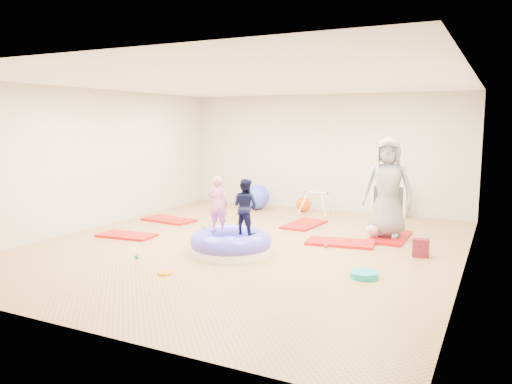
% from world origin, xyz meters
% --- Properties ---
extents(room, '(7.01, 8.01, 2.81)m').
position_xyz_m(room, '(0.00, 0.00, 1.40)').
color(room, '#B88942').
rests_on(room, ground).
extents(gym_mat_front_left, '(1.11, 0.63, 0.04)m').
position_xyz_m(gym_mat_front_left, '(-2.35, -0.45, 0.02)').
color(gym_mat_front_left, red).
rests_on(gym_mat_front_left, ground).
extents(gym_mat_mid_left, '(1.22, 0.73, 0.05)m').
position_xyz_m(gym_mat_mid_left, '(-2.54, 1.12, 0.02)').
color(gym_mat_mid_left, red).
rests_on(gym_mat_mid_left, ground).
extents(gym_mat_center_back, '(0.67, 1.20, 0.05)m').
position_xyz_m(gym_mat_center_back, '(0.28, 1.98, 0.02)').
color(gym_mat_center_back, red).
rests_on(gym_mat_center_back, ground).
extents(gym_mat_right, '(1.25, 0.75, 0.05)m').
position_xyz_m(gym_mat_right, '(1.43, 0.78, 0.02)').
color(gym_mat_right, red).
rests_on(gym_mat_right, ground).
extents(gym_mat_rear_right, '(0.63, 1.25, 0.05)m').
position_xyz_m(gym_mat_rear_right, '(2.12, 1.61, 0.03)').
color(gym_mat_rear_right, red).
rests_on(gym_mat_rear_right, ground).
extents(inflatable_cushion, '(1.33, 1.33, 0.42)m').
position_xyz_m(inflatable_cushion, '(0.02, -0.67, 0.16)').
color(inflatable_cushion, white).
rests_on(inflatable_cushion, ground).
extents(child_pink, '(0.36, 0.26, 0.93)m').
position_xyz_m(child_pink, '(-0.24, -0.62, 0.85)').
color(child_pink, pink).
rests_on(child_pink, inflatable_cushion).
extents(child_navy, '(0.49, 0.41, 0.91)m').
position_xyz_m(child_navy, '(0.24, -0.58, 0.84)').
color(child_navy, black).
rests_on(child_navy, inflatable_cushion).
extents(adult_caregiver, '(0.93, 0.65, 1.81)m').
position_xyz_m(adult_caregiver, '(2.06, 1.56, 0.95)').
color(adult_caregiver, slate).
rests_on(adult_caregiver, gym_mat_rear_right).
extents(infant, '(0.38, 0.39, 0.23)m').
position_xyz_m(infant, '(1.90, 1.42, 0.17)').
color(infant, '#9AB2EE').
rests_on(infant, gym_mat_rear_right).
extents(ball_pit_balls, '(3.55, 3.78, 0.07)m').
position_xyz_m(ball_pit_balls, '(0.37, 0.67, 0.03)').
color(ball_pit_balls, '#C02A49').
rests_on(ball_pit_balls, ground).
extents(exercise_ball_blue, '(0.62, 0.62, 0.62)m').
position_xyz_m(exercise_ball_blue, '(-1.45, 3.27, 0.31)').
color(exercise_ball_blue, blue).
rests_on(exercise_ball_blue, ground).
extents(exercise_ball_orange, '(0.36, 0.36, 0.36)m').
position_xyz_m(exercise_ball_orange, '(-0.32, 3.52, 0.18)').
color(exercise_ball_orange, '#EF5100').
rests_on(exercise_ball_orange, ground).
extents(infant_play_gym, '(0.70, 0.67, 0.54)m').
position_xyz_m(infant_play_gym, '(0.10, 3.25, 0.36)').
color(infant_play_gym, white).
rests_on(infant_play_gym, ground).
extents(cube_shelf, '(0.76, 0.37, 0.76)m').
position_xyz_m(cube_shelf, '(1.66, 3.79, 0.38)').
color(cube_shelf, white).
rests_on(cube_shelf, ground).
extents(balance_disc, '(0.39, 0.39, 0.09)m').
position_xyz_m(balance_disc, '(2.29, -0.95, 0.04)').
color(balance_disc, '#10A0AE').
rests_on(balance_disc, ground).
extents(backpack, '(0.28, 0.20, 0.29)m').
position_xyz_m(backpack, '(2.83, 0.52, 0.15)').
color(backpack, red).
rests_on(backpack, ground).
extents(yellow_toy, '(0.22, 0.22, 0.03)m').
position_xyz_m(yellow_toy, '(-0.28, -2.05, 0.02)').
color(yellow_toy, orange).
rests_on(yellow_toy, ground).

